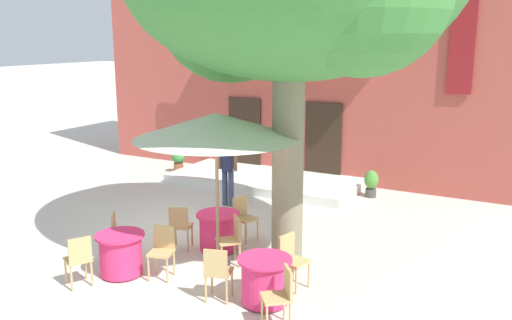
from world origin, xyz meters
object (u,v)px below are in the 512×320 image
Objects in this scene: cafe_chair_near_tree_2 at (243,215)px; pedestrian_near_entrance at (228,168)px; cafe_table_near_tree at (218,231)px; cafe_umbrella at (216,127)px; cafe_table_middle at (265,280)px; cafe_chair_near_tree_0 at (180,224)px; cafe_chair_middle_0 at (217,270)px; cafe_table_front at (121,254)px; cafe_chair_near_tree_1 at (232,237)px; cafe_chair_middle_2 at (291,257)px; cafe_chair_front_1 at (162,248)px; cafe_chair_front_2 at (120,232)px; cafe_chair_front_0 at (79,257)px; cafe_chair_middle_1 at (281,293)px; ground_planter_left at (178,161)px; ground_planter_right at (371,182)px.

cafe_chair_near_tree_2 is 0.54× the size of pedestrian_near_entrance.
cafe_table_near_tree is 2.36m from cafe_umbrella.
cafe_table_near_tree is at bearing 121.94° from cafe_umbrella.
pedestrian_near_entrance reaches higher than cafe_table_middle.
pedestrian_near_entrance reaches higher than cafe_chair_near_tree_0.
cafe_table_front is (-2.04, 0.02, -0.14)m from cafe_chair_middle_0.
cafe_chair_near_tree_1 is at bearing -5.78° from cafe_chair_near_tree_0.
cafe_chair_middle_2 reaches higher than cafe_table_middle.
cafe_chair_front_1 is (-0.36, -2.24, 0.00)m from cafe_chair_near_tree_2.
cafe_chair_middle_2 is (1.35, -0.32, 0.00)m from cafe_chair_near_tree_1.
cafe_chair_near_tree_0 is 0.54× the size of pedestrian_near_entrance.
cafe_chair_front_2 is at bearing -91.00° from pedestrian_near_entrance.
cafe_chair_front_0 is 1.39m from cafe_chair_front_1.
cafe_chair_near_tree_0 is at bearing 140.69° from cafe_chair_middle_0.
pedestrian_near_entrance is (-3.29, 3.36, 0.43)m from cafe_chair_middle_2.
cafe_chair_middle_0 and cafe_chair_middle_2 have the same top height.
cafe_chair_middle_0 and cafe_chair_front_0 have the same top height.
cafe_chair_middle_1 is 2.64m from cafe_chair_front_1.
ground_planter_left is at bearing 131.96° from cafe_umbrella.
cafe_chair_front_1 is at bearing -97.93° from cafe_table_near_tree.
cafe_table_front is (-2.73, -0.26, 0.00)m from cafe_table_middle.
cafe_chair_middle_0 is at bearing -49.57° from ground_planter_left.
cafe_table_middle is 1.00× the size of cafe_table_front.
cafe_chair_near_tree_0 is 5.80m from ground_planter_right.
cafe_umbrella is at bearing 176.37° from cafe_chair_middle_2.
pedestrian_near_entrance is (-0.16, 5.07, 0.43)m from cafe_chair_front_0.
cafe_chair_near_tree_1 and cafe_chair_front_0 have the same top height.
pedestrian_near_entrance reaches higher than cafe_chair_front_0.
cafe_chair_near_tree_1 is at bearing 139.25° from cafe_table_middle.
cafe_table_near_tree is 0.30× the size of cafe_umbrella.
cafe_umbrella reaches higher than cafe_table_front.
cafe_chair_near_tree_1 reaches higher than cafe_table_near_tree.
cafe_table_middle and cafe_table_front have the same top height.
cafe_chair_near_tree_1 is 0.31× the size of cafe_umbrella.
pedestrian_near_entrance is at bearing 89.00° from cafe_chair_front_2.
cafe_chair_near_tree_2 is 1.05× the size of cafe_table_front.
cafe_chair_middle_1 is 0.31× the size of cafe_umbrella.
cafe_chair_near_tree_2 is 0.31× the size of cafe_umbrella.
cafe_chair_middle_1 is (1.23, -0.24, 0.00)m from cafe_chair_middle_0.
cafe_chair_front_2 is (-1.41, -1.24, 0.14)m from cafe_table_near_tree.
cafe_chair_middle_0 reaches higher than cafe_table_middle.
cafe_chair_middle_1 is 3.16m from cafe_umbrella.
cafe_table_front is 0.51× the size of pedestrian_near_entrance.
cafe_chair_near_tree_0 and cafe_chair_front_1 have the same top height.
cafe_table_middle is 0.77m from cafe_chair_middle_0.
pedestrian_near_entrance reaches higher than cafe_chair_middle_1.
cafe_chair_middle_1 is (3.04, -1.72, 0.00)m from cafe_chair_near_tree_0.
cafe_chair_near_tree_2 is 1.00× the size of cafe_chair_middle_1.
cafe_table_middle is at bearing -44.95° from ground_planter_left.
ground_planter_right is (0.43, 6.83, -0.13)m from cafe_chair_middle_0.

